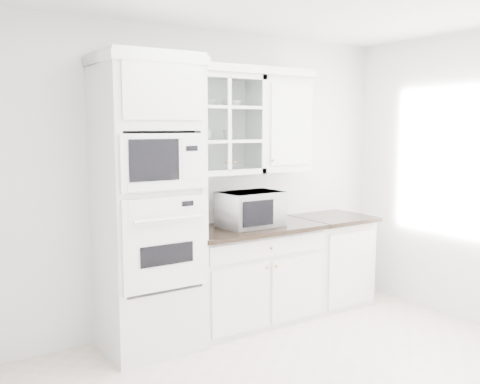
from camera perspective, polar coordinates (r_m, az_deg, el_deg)
room_shell at (r=3.88m, az=6.29°, el=6.20°), size 4.00×3.50×2.70m
oven_column at (r=4.39m, az=-9.79°, el=-1.38°), size 0.76×0.68×2.40m
base_cabinet_run at (r=5.05m, az=1.14°, el=-8.71°), size 1.32×0.67×0.92m
extra_base_cabinet at (r=5.66m, az=9.60°, el=-7.09°), size 0.72×0.67×0.92m
upper_cabinet_glass at (r=4.85m, az=-2.20°, el=7.22°), size 0.80×0.33×0.90m
upper_cabinet_solid at (r=5.23m, az=4.21°, el=7.19°), size 0.55×0.33×0.90m
crown_molding at (r=4.80m, az=-3.17°, el=13.02°), size 2.14×0.38×0.07m
countertop_microwave at (r=4.90m, az=1.04°, el=-1.82°), size 0.57×0.48×0.32m
bowl_a at (r=4.77m, az=-3.87°, el=9.47°), size 0.29×0.29×0.06m
bowl_b at (r=4.90m, az=-0.92°, el=9.41°), size 0.18×0.18×0.05m
cup_a at (r=4.78m, az=-3.82°, el=6.13°), size 0.16×0.16×0.10m
cup_b at (r=4.88m, az=-1.29°, el=6.13°), size 0.11×0.11×0.09m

